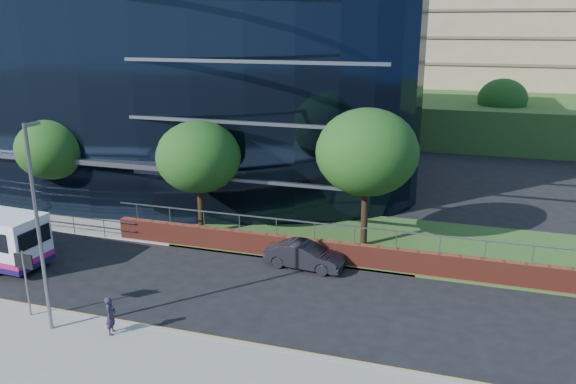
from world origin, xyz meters
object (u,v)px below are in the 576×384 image
(parked_car, at_px, (305,255))
(street_sign, at_px, (25,270))
(tree_dist_e, at_px, (502,99))
(streetlight_east, at_px, (38,224))
(tree_far_d, at_px, (367,152))
(tree_far_b, at_px, (52,149))
(tree_far_c, at_px, (199,157))
(pedestrian, at_px, (111,315))

(parked_car, bearing_deg, street_sign, 136.40)
(street_sign, bearing_deg, parked_car, 41.25)
(tree_dist_e, bearing_deg, streetlight_east, -113.11)
(tree_far_d, relative_size, streetlight_east, 0.93)
(street_sign, relative_size, parked_car, 0.72)
(tree_far_b, bearing_deg, tree_far_c, -2.86)
(streetlight_east, distance_m, parked_car, 12.22)
(tree_far_c, xyz_separation_m, pedestrian, (1.46, -10.81, -3.63))
(tree_far_b, height_order, tree_dist_e, tree_dist_e)
(street_sign, bearing_deg, tree_far_d, 45.22)
(tree_far_b, relative_size, streetlight_east, 0.76)
(tree_far_d, xyz_separation_m, parked_car, (-2.28, -3.50, -4.55))
(tree_far_d, height_order, tree_dist_e, tree_far_d)
(tree_dist_e, xyz_separation_m, streetlight_east, (-18.00, -42.17, -0.10))
(tree_far_b, xyz_separation_m, tree_far_c, (10.00, -0.50, 0.33))
(tree_far_c, height_order, streetlight_east, streetlight_east)
(street_sign, distance_m, tree_far_b, 13.54)
(parked_car, bearing_deg, tree_far_c, 74.74)
(tree_far_c, distance_m, streetlight_east, 11.22)
(tree_far_b, bearing_deg, street_sign, -55.92)
(streetlight_east, relative_size, parked_car, 2.06)
(street_sign, height_order, tree_far_c, tree_far_c)
(streetlight_east, bearing_deg, tree_dist_e, 66.89)
(tree_far_c, distance_m, parked_car, 8.16)
(tree_far_b, xyz_separation_m, streetlight_east, (9.00, -11.67, 0.23))
(parked_car, bearing_deg, tree_far_b, 84.97)
(tree_far_b, relative_size, tree_far_c, 0.93)
(streetlight_east, bearing_deg, tree_far_d, 50.60)
(street_sign, height_order, tree_dist_e, tree_dist_e)
(tree_far_c, relative_size, streetlight_east, 0.81)
(tree_dist_e, xyz_separation_m, pedestrian, (-15.54, -41.81, -3.63))
(tree_far_b, distance_m, tree_far_d, 19.03)
(tree_far_c, xyz_separation_m, tree_far_d, (9.00, 1.00, 0.65))
(street_sign, relative_size, streetlight_east, 0.35)
(tree_far_b, xyz_separation_m, tree_far_d, (19.00, 0.50, 0.98))
(street_sign, distance_m, streetlight_east, 2.80)
(street_sign, distance_m, tree_far_c, 11.14)
(tree_far_b, distance_m, pedestrian, 16.44)
(tree_far_c, relative_size, tree_dist_e, 1.00)
(street_sign, bearing_deg, pedestrian, -3.22)
(pedestrian, bearing_deg, parked_car, -46.89)
(streetlight_east, xyz_separation_m, pedestrian, (2.46, 0.36, -3.54))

